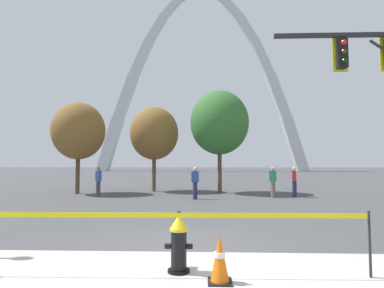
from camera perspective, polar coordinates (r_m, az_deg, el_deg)
The scene contains 12 objects.
ground_plane at distance 6.72m, azimuth -1.68°, elevation -19.00°, with size 240.00×240.00×0.00m, color #474749.
fire_hydrant at distance 5.32m, azimuth -2.46°, elevation -17.94°, with size 0.46×0.48×0.99m.
caution_tape_barrier at distance 5.11m, azimuth -5.29°, elevation -15.50°, with size 6.53×0.11×1.04m.
traffic_cone_by_hydrant at distance 4.94m, azimuth 5.16°, elevation -20.39°, with size 0.36×0.36×0.73m.
monument_arch at distance 70.84m, azimuth 1.71°, elevation 10.23°, with size 47.00×2.39×42.60m.
tree_far_left at distance 19.32m, azimuth -20.30°, elevation 2.29°, with size 3.07×3.07×5.38m.
tree_left_mid at distance 19.77m, azimuth -7.01°, elevation 1.96°, with size 3.07×3.07×5.37m.
tree_center_left at distance 18.72m, azimuth 5.11°, elevation 3.97°, with size 3.53×3.53×6.18m.
pedestrian_walking_left at distance 17.03m, azimuth -16.98°, elevation -6.66°, with size 0.38×0.39×1.59m.
pedestrian_standing_center at distance 16.56m, azimuth 14.79°, elevation -6.79°, with size 0.39×0.30×1.59m.
pedestrian_walking_right at distance 15.34m, azimuth 0.58°, elevation -7.18°, with size 0.37×0.25×1.59m.
pedestrian_near_trees at distance 17.13m, azimuth 18.46°, elevation -6.62°, with size 0.29×0.38×1.59m.
Camera 1 is at (0.42, -6.46, 1.79)m, focal length 28.74 mm.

